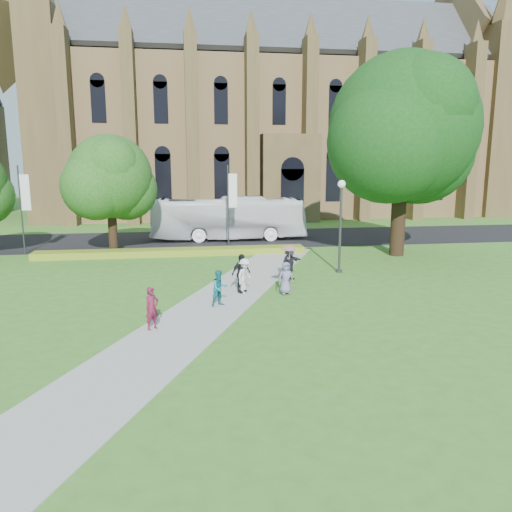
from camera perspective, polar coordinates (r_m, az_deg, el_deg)
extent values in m
plane|color=#427121|center=(21.36, -4.51, -6.30)|extent=(160.00, 160.00, 0.00)
cube|color=black|center=(40.88, -6.61, 1.91)|extent=(160.00, 10.00, 0.02)
cube|color=#B2B2A8|center=(22.31, -4.70, -5.50)|extent=(15.58, 28.54, 0.04)
cube|color=#ADAB22|center=(34.12, -9.53, 0.44)|extent=(18.00, 1.40, 0.45)
cube|color=brown|center=(61.49, 2.06, 12.85)|extent=(52.00, 16.00, 17.00)
cube|color=brown|center=(55.11, -23.16, 14.35)|extent=(3.50, 3.50, 21.00)
cube|color=brown|center=(64.48, 25.94, 13.49)|extent=(3.50, 3.50, 21.00)
cube|color=brown|center=(52.66, 3.88, 8.83)|extent=(6.00, 2.50, 9.00)
cylinder|color=#38383D|center=(28.58, 9.60, 2.86)|extent=(0.14, 0.14, 4.80)
sphere|color=white|center=(28.35, 9.77, 8.12)|extent=(0.44, 0.44, 0.44)
cylinder|color=#38383D|center=(28.99, 9.46, -1.69)|extent=(0.36, 0.36, 0.15)
cylinder|color=#332114|center=(34.66, 16.01, 5.46)|extent=(0.96, 0.96, 6.60)
sphere|color=#103B12|center=(34.60, 16.45, 13.89)|extent=(9.60, 9.60, 9.60)
cylinder|color=#332114|center=(35.42, -16.09, 3.55)|extent=(0.60, 0.60, 4.12)
sphere|color=#174414|center=(35.19, -16.36, 8.70)|extent=(5.60, 5.60, 5.60)
cylinder|color=#38383D|center=(35.89, -3.20, 5.55)|extent=(0.10, 0.10, 6.00)
cube|color=white|center=(35.83, -2.66, 7.47)|extent=(0.60, 0.02, 2.40)
cylinder|color=#38383D|center=(37.25, -25.25, 4.73)|extent=(0.10, 0.10, 6.00)
cube|color=white|center=(37.07, -24.87, 6.60)|extent=(0.60, 0.02, 2.40)
imported|color=white|center=(40.29, -3.18, 4.32)|extent=(12.45, 3.21, 3.45)
imported|color=maroon|center=(19.14, -11.82, -5.87)|extent=(0.70, 0.68, 1.62)
imported|color=#186C79|center=(21.82, -4.19, -3.67)|extent=(0.94, 0.86, 1.57)
imported|color=silver|center=(23.83, -1.31, -2.27)|extent=(1.15, 1.25, 1.68)
imported|color=black|center=(23.88, -1.71, -1.99)|extent=(1.18, 0.98, 1.88)
imported|color=slate|center=(23.76, 3.44, -2.51)|extent=(0.82, 0.61, 1.53)
imported|color=#24242B|center=(26.48, 3.85, -0.76)|extent=(1.53, 1.68, 1.87)
imported|color=pink|center=(23.66, 3.84, 0.18)|extent=(0.90, 0.90, 0.69)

